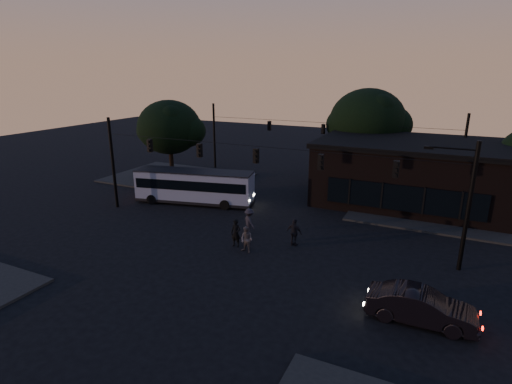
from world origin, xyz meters
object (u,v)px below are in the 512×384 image
at_px(pedestrian_b, 247,240).
at_px(pedestrian_a, 236,233).
at_px(building, 410,172).
at_px(bus, 194,185).
at_px(pedestrian_c, 294,232).
at_px(pedestrian_d, 249,221).
at_px(car, 421,306).

bearing_deg(pedestrian_b, pedestrian_a, 164.27).
relative_size(building, bus, 1.47).
bearing_deg(pedestrian_b, pedestrian_c, 52.34).
relative_size(pedestrian_b, pedestrian_d, 0.91).
distance_m(building, pedestrian_d, 15.63).
height_order(building, bus, building).
relative_size(bus, pedestrian_b, 6.14).
relative_size(pedestrian_a, pedestrian_b, 1.10).
xyz_separation_m(bus, pedestrian_a, (7.50, -6.45, -0.68)).
distance_m(bus, pedestrian_d, 8.50).
height_order(car, pedestrian_b, pedestrian_b).
relative_size(pedestrian_c, pedestrian_d, 1.00).
bearing_deg(pedestrian_d, building, -90.08).
xyz_separation_m(pedestrian_a, pedestrian_d, (-0.13, 2.25, 0.00)).
distance_m(bus, pedestrian_c, 11.89).
bearing_deg(pedestrian_d, pedestrian_c, -151.46).
distance_m(building, car, 18.58).
xyz_separation_m(building, car, (2.31, -18.34, -1.92)).
relative_size(bus, car, 2.21).
bearing_deg(bus, pedestrian_a, -53.39).
xyz_separation_m(car, pedestrian_d, (-11.59, 5.89, 0.16)).
bearing_deg(pedestrian_b, bus, 150.11).
relative_size(car, pedestrian_d, 2.53).
distance_m(bus, pedestrian_a, 9.92).
bearing_deg(bus, building, 13.68).
distance_m(pedestrian_b, pedestrian_d, 2.96).
xyz_separation_m(car, pedestrian_c, (-8.06, 5.39, 0.15)).
bearing_deg(pedestrian_a, pedestrian_c, 28.74).
xyz_separation_m(pedestrian_c, pedestrian_d, (-3.53, 0.50, 0.00)).
distance_m(car, pedestrian_a, 12.03).
bearing_deg(pedestrian_c, pedestrian_d, 3.95).
relative_size(building, pedestrian_b, 9.01).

